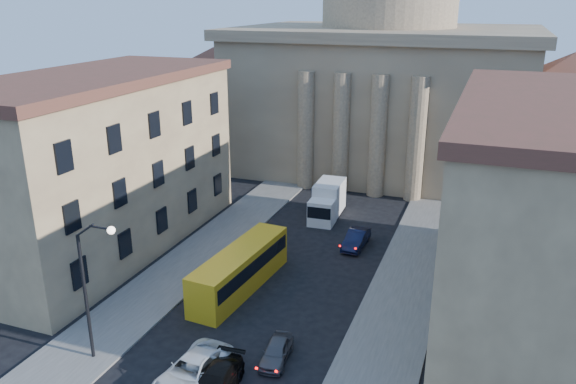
# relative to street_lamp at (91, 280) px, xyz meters

# --- Properties ---
(sidewalk_left) EXTENTS (5.00, 60.00, 0.15)m
(sidewalk_left) POSITION_rel_street_lamp_xyz_m (-1.53, 10.00, -5.21)
(sidewalk_left) COLOR #5A5652
(sidewalk_left) RESTS_ON ground
(sidewalk_right) EXTENTS (5.00, 60.00, 0.15)m
(sidewalk_right) POSITION_rel_street_lamp_xyz_m (15.47, 10.00, -5.21)
(sidewalk_right) COLOR #5A5652
(sidewalk_right) RESTS_ON ground
(church) EXTENTS (68.02, 28.76, 36.60)m
(church) POSITION_rel_street_lamp_xyz_m (6.97, 47.47, 6.59)
(church) COLOR #79634A
(church) RESTS_ON ground
(building_left) EXTENTS (11.60, 26.60, 14.70)m
(building_left) POSITION_rel_street_lamp_xyz_m (-10.03, 14.00, 2.14)
(building_left) COLOR tan
(building_left) RESTS_ON ground
(building_right) EXTENTS (11.60, 26.60, 14.70)m
(building_right) POSITION_rel_street_lamp_xyz_m (23.97, 14.00, 2.14)
(building_right) COLOR tan
(building_right) RESTS_ON ground
(street_lamp) EXTENTS (2.62, 0.44, 8.83)m
(street_lamp) POSITION_rel_street_lamp_xyz_m (0.00, 0.00, 0.00)
(street_lamp) COLOR black
(street_lamp) RESTS_ON ground
(car_left_mid) EXTENTS (3.10, 5.85, 1.57)m
(car_left_mid) POSITION_rel_street_lamp_xyz_m (6.17, 0.03, -4.50)
(car_left_mid) COLOR white
(car_left_mid) RESTS_ON ground
(car_right_mid) EXTENTS (2.24, 4.96, 1.41)m
(car_right_mid) POSITION_rel_street_lamp_xyz_m (7.77, -0.33, -4.58)
(car_right_mid) COLOR black
(car_right_mid) RESTS_ON ground
(car_right_far) EXTENTS (1.86, 3.77, 1.24)m
(car_right_far) POSITION_rel_street_lamp_xyz_m (9.74, 3.62, -4.67)
(car_right_far) COLOR #48484D
(car_right_far) RESTS_ON ground
(car_right_distant) EXTENTS (1.69, 4.44, 1.45)m
(car_right_distant) POSITION_rel_street_lamp_xyz_m (10.29, 20.93, -4.56)
(car_right_distant) COLOR black
(car_right_distant) RESTS_ON ground
(city_bus) EXTENTS (3.33, 10.95, 3.04)m
(city_bus) POSITION_rel_street_lamp_xyz_m (4.07, 10.84, -3.65)
(city_bus) COLOR gold
(city_bus) RESTS_ON ground
(box_truck) EXTENTS (2.62, 6.16, 3.33)m
(box_truck) POSITION_rel_street_lamp_xyz_m (5.93, 26.76, -3.71)
(box_truck) COLOR silver
(box_truck) RESTS_ON ground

